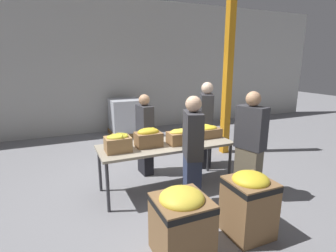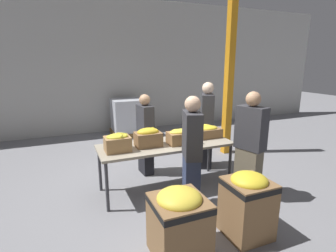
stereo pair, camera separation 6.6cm
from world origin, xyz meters
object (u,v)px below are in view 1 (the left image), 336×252
sorting_table (166,147)px  banana_box_0 (118,143)px  banana_box_3 (207,131)px  donation_bin_0 (182,221)px  support_pillar (228,69)px  banana_box_2 (182,136)px  banana_box_1 (148,137)px  pallet_stack_0 (126,118)px  volunteer_0 (145,135)px  volunteer_2 (206,126)px  volunteer_3 (250,146)px  volunteer_1 (192,154)px  donation_bin_1 (249,202)px

sorting_table → banana_box_0: banana_box_0 is taller
banana_box_3 → donation_bin_0: 2.16m
sorting_table → support_pillar: size_ratio=0.56×
banana_box_2 → sorting_table: bearing=162.5°
banana_box_1 → pallet_stack_0: (0.55, 3.68, -0.44)m
banana_box_3 → banana_box_2: bearing=-164.3°
volunteer_0 → support_pillar: bearing=96.4°
banana_box_3 → pallet_stack_0: (-0.60, 3.60, -0.39)m
banana_box_3 → volunteer_2: 0.61m
volunteer_2 → pallet_stack_0: bearing=-136.9°
banana_box_0 → banana_box_3: bearing=4.7°
sorting_table → volunteer_2: 1.31m
banana_box_0 → donation_bin_0: bearing=-77.0°
volunteer_3 → volunteer_1: bearing=70.6°
banana_box_0 → support_pillar: 3.29m
donation_bin_0 → support_pillar: (2.51, 2.74, 1.57)m
volunteer_1 → donation_bin_0: 1.12m
banana_box_3 → volunteer_3: size_ratio=0.28×
banana_box_2 → donation_bin_0: size_ratio=0.58×
support_pillar → donation_bin_1: bearing=-119.8°
volunteer_1 → volunteer_2: bearing=-20.4°
banana_box_0 → support_pillar: (2.86, 1.24, 1.05)m
banana_box_1 → donation_bin_0: size_ratio=0.51×
sorting_table → donation_bin_0: size_ratio=2.77×
volunteer_3 → banana_box_1: bearing=45.8°
sorting_table → banana_box_3: bearing=5.7°
banana_box_0 → banana_box_1: bearing=5.5°
sorting_table → volunteer_1: volunteer_1 is taller
banana_box_1 → volunteer_0: volunteer_0 is taller
volunteer_0 → donation_bin_1: bearing=9.5°
donation_bin_0 → pallet_stack_0: bearing=82.2°
donation_bin_1 → volunteer_0: bearing=104.1°
support_pillar → pallet_stack_0: 3.41m
volunteer_0 → volunteer_2: bearing=78.5°
banana_box_2 → volunteer_2: (0.89, 0.69, -0.06)m
banana_box_2 → volunteer_2: bearing=37.7°
volunteer_2 → donation_bin_1: (-0.68, -2.17, -0.43)m
volunteer_0 → volunteer_3: size_ratio=0.91×
banana_box_0 → banana_box_2: banana_box_0 is taller
banana_box_0 → volunteer_1: (0.94, -0.65, -0.11)m
volunteer_0 → pallet_stack_0: size_ratio=1.46×
banana_box_1 → pallet_stack_0: bearing=81.5°
banana_box_1 → donation_bin_0: 1.65m
volunteer_0 → pallet_stack_0: volunteer_0 is taller
banana_box_3 → donation_bin_1: banana_box_3 is taller
banana_box_2 → volunteer_3: size_ratio=0.27×
donation_bin_1 → support_pillar: support_pillar is taller
volunteer_1 → banana_box_3: bearing=-24.7°
sorting_table → banana_box_3: size_ratio=4.58×
volunteer_2 → banana_box_0: bearing=-44.8°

